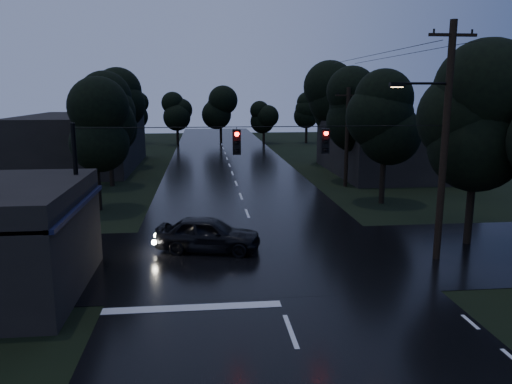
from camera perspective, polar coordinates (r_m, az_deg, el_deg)
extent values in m
cube|color=black|center=(39.58, -2.28, 0.95)|extent=(12.00, 120.00, 0.02)
cube|color=black|center=(22.18, 0.83, -7.47)|extent=(60.00, 9.00, 0.02)
cube|color=black|center=(18.81, -19.66, -1.47)|extent=(0.30, 7.00, 0.15)
cylinder|color=black|center=(16.56, -22.35, -9.53)|extent=(0.10, 0.10, 3.00)
cylinder|color=black|center=(22.10, -18.08, -4.05)|extent=(0.10, 0.10, 3.00)
cube|color=#FFBA66|center=(17.59, -20.79, -4.78)|extent=(0.06, 1.60, 0.50)
cube|color=#FFBA66|center=(20.12, -18.88, -2.66)|extent=(0.06, 1.20, 0.50)
cube|color=black|center=(46.18, 15.02, 4.84)|extent=(10.00, 14.00, 4.40)
cube|color=black|center=(50.38, -19.27, 5.45)|extent=(10.00, 16.00, 5.00)
cylinder|color=black|center=(22.33, 20.75, 5.08)|extent=(0.30, 0.30, 10.00)
cube|color=black|center=(22.34, 21.58, 16.36)|extent=(2.00, 0.12, 0.12)
cylinder|color=black|center=(21.76, 18.58, 11.68)|extent=(2.20, 0.10, 0.10)
cube|color=black|center=(21.33, 15.82, 11.73)|extent=(0.60, 0.25, 0.18)
cube|color=#FFB266|center=(21.33, 15.81, 11.46)|extent=(0.45, 0.18, 0.03)
cylinder|color=black|center=(38.55, 10.35, 6.13)|extent=(0.30, 0.30, 7.50)
cube|color=black|center=(38.40, 10.52, 10.81)|extent=(2.00, 0.12, 0.12)
cylinder|color=black|center=(20.87, -19.70, -0.81)|extent=(0.18, 0.18, 6.00)
cylinder|color=black|center=(20.04, 1.22, 7.47)|extent=(15.00, 0.03, 0.03)
cube|color=black|center=(19.98, -2.22, 5.73)|extent=(0.32, 0.25, 1.00)
sphere|color=#FF0C07|center=(19.83, -2.19, 5.68)|extent=(0.18, 0.18, 0.18)
cube|color=black|center=(20.54, 7.91, 5.78)|extent=(0.32, 0.25, 1.00)
sphere|color=#FF0C07|center=(20.39, 8.01, 5.74)|extent=(0.18, 0.18, 0.18)
cylinder|color=black|center=(25.83, 23.18, -2.45)|extent=(0.36, 0.36, 2.80)
sphere|color=black|center=(25.29, 23.78, 5.05)|extent=(4.48, 4.48, 4.48)
sphere|color=black|center=(25.20, 24.00, 7.76)|extent=(4.48, 4.48, 4.48)
sphere|color=black|center=(25.17, 24.23, 10.48)|extent=(4.48, 4.48, 4.48)
cylinder|color=black|center=(32.07, -17.58, 0.18)|extent=(0.36, 0.36, 2.45)
sphere|color=black|center=(31.65, -17.90, 5.47)|extent=(3.92, 3.92, 3.92)
sphere|color=black|center=(31.57, -18.02, 7.36)|extent=(3.92, 3.92, 3.92)
sphere|color=black|center=(31.52, -18.14, 9.26)|extent=(3.92, 3.92, 3.92)
cylinder|color=black|center=(39.91, -16.20, 2.51)|extent=(0.36, 0.36, 2.62)
sphere|color=black|center=(39.57, -16.46, 7.07)|extent=(4.20, 4.20, 4.20)
sphere|color=black|center=(39.51, -16.55, 8.70)|extent=(4.20, 4.20, 4.20)
sphere|color=black|center=(39.48, -16.64, 10.33)|extent=(4.20, 4.20, 4.20)
cylinder|color=black|center=(49.77, -14.91, 4.36)|extent=(0.36, 0.36, 2.80)
sphere|color=black|center=(49.49, -15.12, 8.27)|extent=(4.48, 4.48, 4.48)
sphere|color=black|center=(49.45, -15.19, 9.66)|extent=(4.48, 4.48, 4.48)
sphere|color=black|center=(49.44, -15.26, 11.05)|extent=(4.48, 4.48, 4.48)
cylinder|color=black|center=(33.44, 14.22, 0.96)|extent=(0.36, 0.36, 2.62)
sphere|color=black|center=(33.03, 14.49, 6.40)|extent=(4.20, 4.20, 4.20)
sphere|color=black|center=(32.96, 14.59, 8.35)|extent=(4.20, 4.20, 4.20)
sphere|color=black|center=(32.92, 14.69, 10.30)|extent=(4.20, 4.20, 4.20)
cylinder|color=black|center=(41.09, 11.20, 3.11)|extent=(0.36, 0.36, 2.80)
sphere|color=black|center=(40.76, 11.39, 7.85)|extent=(4.48, 4.48, 4.48)
sphere|color=black|center=(40.70, 11.45, 9.53)|extent=(4.48, 4.48, 4.48)
sphere|color=black|center=(40.69, 11.52, 11.22)|extent=(4.48, 4.48, 4.48)
cylinder|color=black|center=(50.79, 8.54, 4.85)|extent=(0.36, 0.36, 2.97)
sphere|color=black|center=(50.51, 8.66, 8.93)|extent=(4.76, 4.76, 4.76)
sphere|color=black|center=(50.47, 8.70, 10.37)|extent=(4.76, 4.76, 4.76)
sphere|color=black|center=(50.47, 8.75, 11.82)|extent=(4.76, 4.76, 4.76)
imported|color=black|center=(22.90, -5.46, -4.79)|extent=(5.04, 2.88, 1.61)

